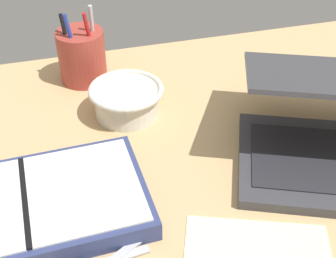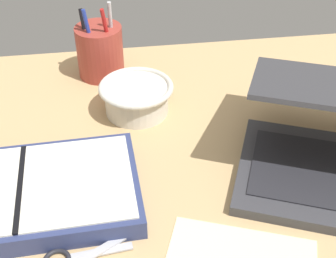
# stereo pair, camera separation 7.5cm
# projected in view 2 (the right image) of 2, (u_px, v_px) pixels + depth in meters

# --- Properties ---
(desk_top) EXTENTS (1.40, 1.00, 0.02)m
(desk_top) POSITION_uv_depth(u_px,v_px,m) (174.00, 202.00, 0.73)
(desk_top) COLOR tan
(desk_top) RESTS_ON ground
(bowl) EXTENTS (0.14, 0.14, 0.06)m
(bowl) POSITION_uv_depth(u_px,v_px,m) (137.00, 97.00, 0.89)
(bowl) COLOR silver
(bowl) RESTS_ON desk_top
(pen_cup) EXTENTS (0.10, 0.10, 0.16)m
(pen_cup) POSITION_uv_depth(u_px,v_px,m) (100.00, 51.00, 0.98)
(pen_cup) COLOR #9E382D
(pen_cup) RESTS_ON desk_top
(planner) EXTENTS (0.36, 0.22, 0.04)m
(planner) POSITION_uv_depth(u_px,v_px,m) (22.00, 195.00, 0.70)
(planner) COLOR navy
(planner) RESTS_ON desk_top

